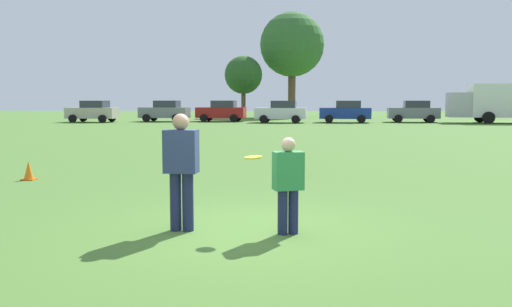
% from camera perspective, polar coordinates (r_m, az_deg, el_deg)
% --- Properties ---
extents(ground_plane, '(157.86, 157.86, 0.00)m').
position_cam_1_polar(ground_plane, '(8.81, -1.37, -7.76)').
color(ground_plane, '#47702D').
extents(player_thrower, '(0.52, 0.32, 1.81)m').
position_cam_1_polar(player_thrower, '(8.66, -7.60, -1.18)').
color(player_thrower, '#1E234C').
rests_on(player_thrower, ground).
extents(player_defender, '(0.49, 0.38, 1.46)m').
position_cam_1_polar(player_defender, '(8.41, 3.28, -2.75)').
color(player_defender, '#1E234C').
rests_on(player_defender, ground).
extents(frisbee, '(0.27, 0.27, 0.06)m').
position_cam_1_polar(frisbee, '(8.50, -0.28, -0.40)').
color(frisbee, yellow).
extents(traffic_cone, '(0.32, 0.32, 0.48)m').
position_cam_1_polar(traffic_cone, '(15.14, -22.07, -1.64)').
color(traffic_cone, '#D8590C').
rests_on(traffic_cone, ground).
extents(parked_car_near_left, '(4.31, 2.43, 1.82)m').
position_cam_1_polar(parked_car_near_left, '(49.45, -16.22, 4.14)').
color(parked_car_near_left, '#B7AD99').
rests_on(parked_car_near_left, ground).
extents(parked_car_mid_left, '(4.31, 2.43, 1.82)m').
position_cam_1_polar(parked_car_mid_left, '(49.48, -9.22, 4.29)').
color(parked_car_mid_left, slate).
rests_on(parked_car_mid_left, ground).
extents(parked_car_center, '(4.31, 2.43, 1.82)m').
position_cam_1_polar(parked_car_center, '(49.01, -3.51, 4.34)').
color(parked_car_center, maroon).
rests_on(parked_car_center, ground).
extents(parked_car_mid_right, '(4.31, 2.43, 1.82)m').
position_cam_1_polar(parked_car_mid_right, '(46.48, 2.59, 4.28)').
color(parked_car_mid_right, silver).
rests_on(parked_car_mid_right, ground).
extents(parked_car_near_right, '(4.31, 2.43, 1.82)m').
position_cam_1_polar(parked_car_near_right, '(47.26, 9.11, 4.24)').
color(parked_car_near_right, navy).
rests_on(parked_car_near_right, ground).
extents(parked_car_far_right, '(4.31, 2.43, 1.82)m').
position_cam_1_polar(parked_car_far_right, '(49.24, 15.74, 4.15)').
color(parked_car_far_right, slate).
rests_on(parked_car_far_right, ground).
extents(box_truck, '(8.64, 3.38, 3.18)m').
position_cam_1_polar(box_truck, '(49.96, 23.97, 4.84)').
color(box_truck, white).
rests_on(box_truck, ground).
extents(tree_west_maple, '(3.94, 3.94, 6.40)m').
position_cam_1_polar(tree_west_maple, '(59.03, -1.29, 7.95)').
color(tree_west_maple, brown).
rests_on(tree_west_maple, ground).
extents(tree_center_elm, '(6.90, 6.90, 11.22)m').
position_cam_1_polar(tree_center_elm, '(61.51, 3.68, 10.95)').
color(tree_center_elm, brown).
rests_on(tree_center_elm, ground).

